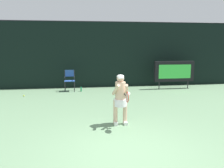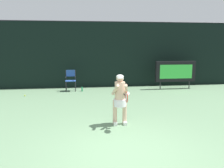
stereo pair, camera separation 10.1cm
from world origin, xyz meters
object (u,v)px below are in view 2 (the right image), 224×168
Objects in this scene: scoreboard at (175,71)px; tennis_racket at (126,97)px; umpire_chair at (71,79)px; tennis_player at (120,97)px; tennis_ball_loose at (25,95)px; water_bottle at (82,89)px.

scoreboard is 3.65× the size of tennis_racket.
umpire_chair is at bearing 109.02° from tennis_racket.
tennis_ball_loose is (-3.78, 4.47, -0.82)m from tennis_player.
tennis_ball_loose is (-3.88, 4.98, -0.94)m from tennis_racket.
scoreboard is 5.10m from water_bottle.
tennis_player is at bearing 103.45° from tennis_racket.
tennis_player is 0.53m from tennis_racket.
tennis_ball_loose is at bearing -173.38° from scoreboard.
water_bottle is at bearing 104.31° from tennis_racket.
tennis_ball_loose is at bearing 130.26° from tennis_player.
tennis_player reaches higher than tennis_racket.
tennis_racket is 6.38m from tennis_ball_loose.
umpire_chair is (-5.61, 0.15, -0.33)m from scoreboard.
water_bottle is at bearing 101.88° from tennis_player.
water_bottle is 0.17× the size of tennis_player.
scoreboard is at bearing 6.62° from tennis_ball_loose.
tennis_player is (1.11, -5.27, 0.73)m from water_bottle.
umpire_chair is 2.41m from tennis_ball_loose.
scoreboard is at bearing 59.40° from tennis_racket.
scoreboard is 6.65m from tennis_player.
water_bottle is at bearing -178.92° from scoreboard.
tennis_player is at bearing -78.12° from water_bottle.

